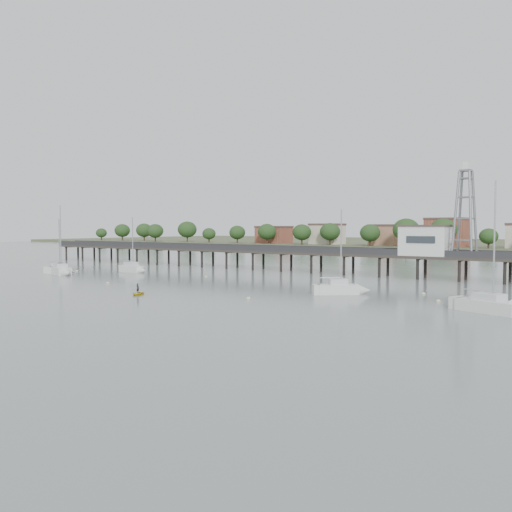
% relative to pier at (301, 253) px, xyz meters
% --- Properties ---
extents(ground_plane, '(500.00, 500.00, 0.00)m').
position_rel_pier_xyz_m(ground_plane, '(0.00, -60.00, -3.79)').
color(ground_plane, slate).
rests_on(ground_plane, ground).
extents(pier, '(150.00, 5.00, 5.50)m').
position_rel_pier_xyz_m(pier, '(0.00, 0.00, 0.00)').
color(pier, '#2D2823').
rests_on(pier, ground).
extents(pier_building, '(8.40, 5.40, 5.30)m').
position_rel_pier_xyz_m(pier_building, '(25.00, 0.00, 2.87)').
color(pier_building, silver).
rests_on(pier_building, ground).
extents(lattice_tower, '(3.20, 3.20, 15.50)m').
position_rel_pier_xyz_m(lattice_tower, '(31.50, 0.00, 7.31)').
color(lattice_tower, slate).
rests_on(lattice_tower, ground).
extents(sailboat_d, '(9.22, 5.45, 14.59)m').
position_rel_pier_xyz_m(sailboat_d, '(45.08, -34.12, -3.16)').
color(sailboat_d, silver).
rests_on(sailboat_d, ground).
extents(sailboat_c, '(6.75, 6.19, 11.85)m').
position_rel_pier_xyz_m(sailboat_c, '(24.00, -27.78, -3.15)').
color(sailboat_c, silver).
rests_on(sailboat_c, ground).
extents(sailboat_b, '(6.92, 2.59, 11.33)m').
position_rel_pier_xyz_m(sailboat_b, '(-25.94, -19.90, -3.14)').
color(sailboat_b, silver).
rests_on(sailboat_b, ground).
extents(sailboat_a, '(6.75, 2.92, 10.96)m').
position_rel_pier_xyz_m(sailboat_a, '(-34.53, -30.42, -3.14)').
color(sailboat_a, silver).
rests_on(sailboat_a, ground).
extents(sailboat_f, '(8.63, 5.04, 13.70)m').
position_rel_pier_xyz_m(sailboat_f, '(-32.70, -31.57, -3.15)').
color(sailboat_f, silver).
rests_on(sailboat_f, ground).
extents(white_tender, '(3.91, 2.55, 1.41)m').
position_rel_pier_xyz_m(white_tender, '(-35.67, -12.98, -3.36)').
color(white_tender, silver).
rests_on(white_tender, ground).
extents(yellow_dinghy, '(1.92, 1.24, 2.60)m').
position_rel_pier_xyz_m(yellow_dinghy, '(2.23, -44.75, -3.79)').
color(yellow_dinghy, yellow).
rests_on(yellow_dinghy, ground).
extents(dinghy_occupant, '(0.55, 1.31, 0.31)m').
position_rel_pier_xyz_m(dinghy_occupant, '(2.23, -44.75, -3.79)').
color(dinghy_occupant, black).
rests_on(dinghy_occupant, ground).
extents(mooring_buoys, '(73.99, 20.78, 0.39)m').
position_rel_pier_xyz_m(mooring_buoys, '(4.73, -28.72, -3.71)').
color(mooring_buoys, beige).
rests_on(mooring_buoys, ground).
extents(far_shore, '(500.00, 170.00, 10.40)m').
position_rel_pier_xyz_m(far_shore, '(0.36, 179.58, -2.85)').
color(far_shore, '#475133').
rests_on(far_shore, ground).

